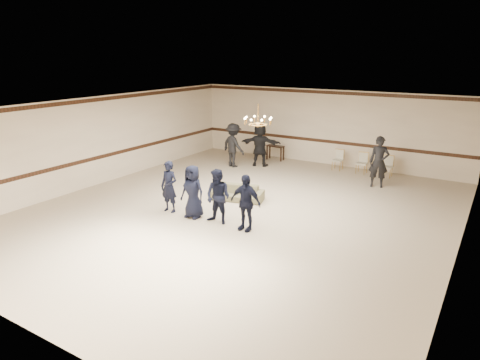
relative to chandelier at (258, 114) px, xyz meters
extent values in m
cube|color=#B8A78D|center=(0.00, -1.00, -2.88)|extent=(12.00, 14.00, 0.01)
cube|color=black|center=(0.00, -1.00, 0.33)|extent=(12.00, 14.00, 0.01)
cube|color=beige|center=(0.00, 6.00, -1.27)|extent=(12.00, 0.01, 3.20)
cube|color=beige|center=(0.00, -8.00, -1.27)|extent=(12.00, 0.01, 3.20)
cube|color=beige|center=(-6.00, -1.00, -1.27)|extent=(0.01, 14.00, 3.20)
cube|color=beige|center=(6.00, -1.00, -1.27)|extent=(0.01, 14.00, 3.20)
cube|color=#371B10|center=(0.00, 5.99, -1.88)|extent=(12.00, 0.02, 0.14)
cube|color=#371B10|center=(0.00, 5.99, 0.21)|extent=(12.00, 0.02, 0.14)
imported|color=black|center=(-1.86, -2.13, -2.08)|extent=(0.58, 0.39, 1.58)
imported|color=black|center=(-0.96, -2.13, -2.08)|extent=(0.78, 0.51, 1.58)
imported|color=black|center=(-0.06, -2.13, -2.08)|extent=(0.78, 0.61, 1.58)
imported|color=black|center=(0.84, -2.13, -2.08)|extent=(0.93, 0.40, 1.58)
imported|color=#676245|center=(-0.66, -0.14, -2.63)|extent=(1.82, 1.07, 0.50)
imported|color=black|center=(-3.12, 3.46, -1.95)|extent=(1.35, 1.01, 1.86)
imported|color=black|center=(-2.22, 4.16, -1.95)|extent=(1.81, 0.99, 1.86)
imported|color=black|center=(2.88, 3.76, -1.95)|extent=(0.77, 0.60, 1.86)
cube|color=black|center=(-2.14, 5.45, -2.54)|extent=(0.81, 0.40, 0.66)
camera|label=1|loc=(6.51, -11.58, 1.84)|focal=32.24mm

